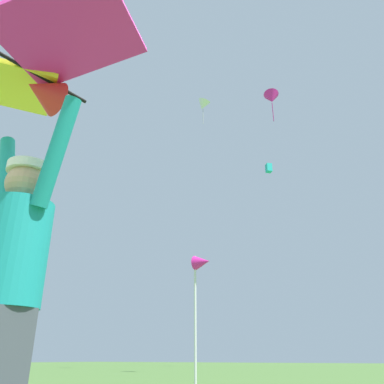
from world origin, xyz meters
TOP-DOWN VIEW (x-y plane):
  - kite_flyer_person at (0.31, 0.18)m, footprint 0.81×0.37m
  - held_stunt_kite at (0.31, 0.11)m, footprint 1.64×0.94m
  - distant_kite_magenta_mid_right at (-3.36, 14.88)m, footprint 1.02×1.06m
  - distant_kite_teal_overhead_distant at (-8.88, 28.24)m, footprint 0.66×0.69m
  - distant_kite_white_high_right at (-9.87, 19.00)m, footprint 1.31×1.17m
  - marker_flag at (-1.23, 4.55)m, footprint 0.30×0.24m

SIDE VIEW (x-z plane):
  - kite_flyer_person at x=0.31m, z-range -0.02..1.90m
  - marker_flag at x=-1.23m, z-range 0.80..3.00m
  - held_stunt_kite at x=0.31m, z-range 2.06..2.45m
  - distant_kite_magenta_mid_right at x=-3.36m, z-range 11.75..13.53m
  - distant_kite_teal_overhead_distant at x=-8.88m, z-range 15.40..16.17m
  - distant_kite_white_high_right at x=-9.87m, z-range 16.15..18.26m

